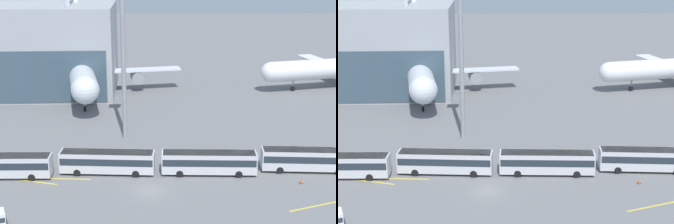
% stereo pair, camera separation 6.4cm
% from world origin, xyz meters
% --- Properties ---
extents(ground_plane, '(440.00, 440.00, 0.00)m').
position_xyz_m(ground_plane, '(0.00, 0.00, 0.00)').
color(ground_plane, slate).
extents(airliner_at_gate_far, '(45.24, 42.64, 15.82)m').
position_xyz_m(airliner_at_gate_far, '(-14.74, 50.43, 5.68)').
color(airliner_at_gate_far, silver).
rests_on(airliner_at_gate_far, ground_plane).
extents(shuttle_bus_0, '(13.35, 3.04, 3.25)m').
position_xyz_m(shuttle_bus_0, '(-20.25, 5.28, 1.91)').
color(shuttle_bus_0, silver).
rests_on(shuttle_bus_0, ground_plane).
extents(shuttle_bus_1, '(13.45, 3.80, 3.25)m').
position_xyz_m(shuttle_bus_1, '(-5.95, 6.09, 1.91)').
color(shuttle_bus_1, silver).
rests_on(shuttle_bus_1, ground_plane).
extents(shuttle_bus_2, '(13.41, 3.44, 3.25)m').
position_xyz_m(shuttle_bus_2, '(8.35, 5.22, 1.91)').
color(shuttle_bus_2, silver).
rests_on(shuttle_bus_2, ground_plane).
extents(shuttle_bus_3, '(13.45, 3.80, 3.25)m').
position_xyz_m(shuttle_bus_3, '(22.65, 5.71, 1.91)').
color(shuttle_bus_3, silver).
rests_on(shuttle_bus_3, ground_plane).
extents(floodlight_mast, '(2.32, 2.32, 29.33)m').
position_xyz_m(floodlight_mast, '(-3.98, 20.88, 16.70)').
color(floodlight_mast, gray).
rests_on(floodlight_mast, ground_plane).
extents(lane_stripe_1, '(9.64, 3.54, 0.01)m').
position_xyz_m(lane_stripe_1, '(21.53, -4.74, 0.00)').
color(lane_stripe_1, yellow).
rests_on(lane_stripe_1, ground_plane).
extents(lane_stripe_2, '(7.08, 0.88, 0.01)m').
position_xyz_m(lane_stripe_2, '(-11.67, 4.41, 0.00)').
color(lane_stripe_2, yellow).
rests_on(lane_stripe_2, ground_plane).
extents(lane_stripe_4, '(10.00, 3.47, 0.01)m').
position_xyz_m(lane_stripe_4, '(-17.49, 4.19, 0.00)').
color(lane_stripe_4, yellow).
rests_on(lane_stripe_4, ground_plane).
extents(traffic_cone_1, '(0.47, 0.47, 0.65)m').
position_xyz_m(traffic_cone_1, '(20.50, 1.52, 0.32)').
color(traffic_cone_1, black).
rests_on(traffic_cone_1, ground_plane).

